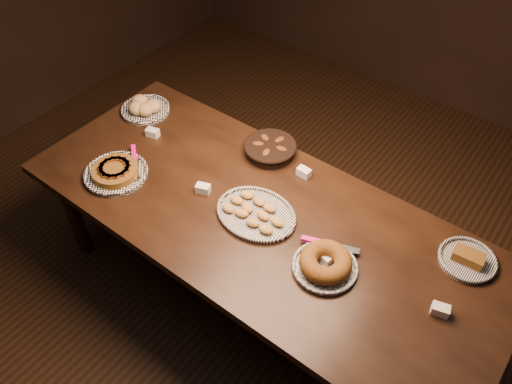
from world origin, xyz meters
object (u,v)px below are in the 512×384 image
Objects in this scene: bundt_cake_plate at (325,263)px; apple_tart_plate at (116,172)px; madeleine_platter at (255,213)px; buffet_table at (258,223)px.

apple_tart_plate is at bearing -164.92° from bundt_cake_plate.
madeleine_platter is 0.43m from bundt_cake_plate.
apple_tart_plate is 0.92× the size of madeleine_platter.
bundt_cake_plate is at bearing -10.31° from apple_tart_plate.
apple_tart_plate is 1.18m from bundt_cake_plate.
bundt_cake_plate is (0.43, -0.06, 0.02)m from madeleine_platter.
buffet_table is at bearing -0.03° from apple_tart_plate.
apple_tart_plate is at bearing -170.44° from madeleine_platter.
buffet_table is 0.45m from bundt_cake_plate.
buffet_table is 6.00× the size of madeleine_platter.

